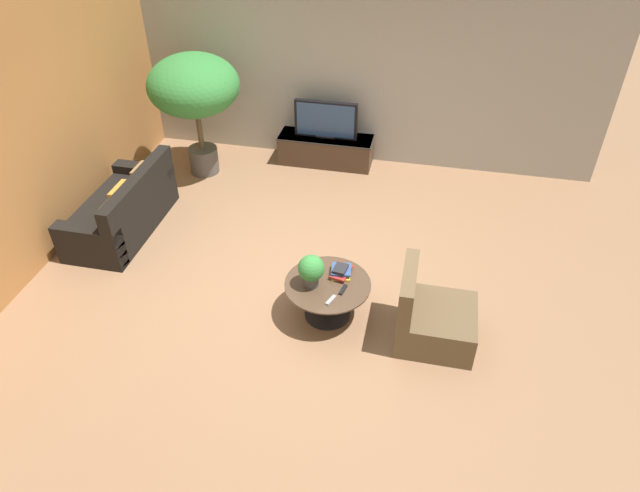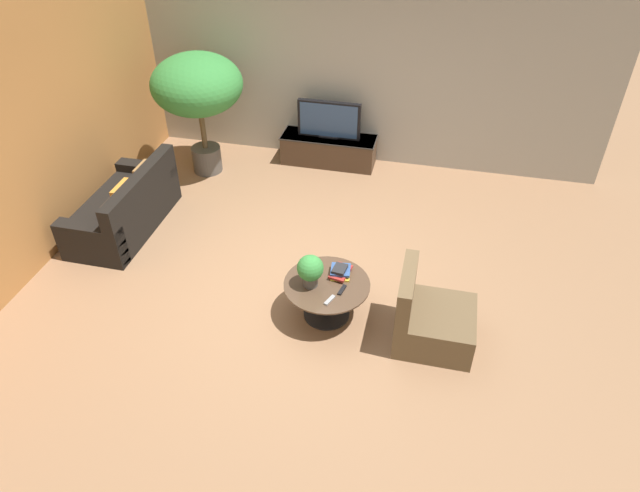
% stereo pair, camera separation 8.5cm
% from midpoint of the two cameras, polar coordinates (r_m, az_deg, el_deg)
% --- Properties ---
extents(ground_plane, '(24.00, 24.00, 0.00)m').
position_cam_midpoint_polar(ground_plane, '(6.77, -2.13, -3.96)').
color(ground_plane, '#8C6647').
extents(back_wall_stone, '(7.40, 0.12, 3.00)m').
position_cam_midpoint_polar(back_wall_stone, '(8.78, 2.98, 17.68)').
color(back_wall_stone, '#A39E93').
rests_on(back_wall_stone, ground).
extents(side_wall_left, '(0.12, 7.40, 3.00)m').
position_cam_midpoint_polar(side_wall_left, '(7.47, -27.48, 9.71)').
color(side_wall_left, '#B2753D').
rests_on(side_wall_left, ground).
extents(media_console, '(1.48, 0.50, 0.46)m').
position_cam_midpoint_polar(media_console, '(9.06, 0.30, 9.65)').
color(media_console, '#473323').
rests_on(media_console, ground).
extents(television, '(0.96, 0.13, 0.57)m').
position_cam_midpoint_polar(television, '(8.84, 0.31, 12.50)').
color(television, black).
rests_on(television, media_console).
extents(coffee_table, '(0.93, 0.93, 0.46)m').
position_cam_midpoint_polar(coffee_table, '(6.19, 0.38, -4.73)').
color(coffee_table, black).
rests_on(coffee_table, ground).
extents(couch_by_wall, '(0.84, 1.72, 0.84)m').
position_cam_midpoint_polar(couch_by_wall, '(7.94, -19.37, 3.35)').
color(couch_by_wall, black).
rests_on(couch_by_wall, ground).
extents(armchair_wicker, '(0.80, 0.76, 0.86)m').
position_cam_midpoint_polar(armchair_wicker, '(6.08, 10.67, -7.14)').
color(armchair_wicker, brown).
rests_on(armchair_wicker, ground).
extents(potted_palm_tall, '(1.30, 1.30, 1.82)m').
position_cam_midpoint_polar(potted_palm_tall, '(8.55, -12.78, 15.05)').
color(potted_palm_tall, '#514C47').
rests_on(potted_palm_tall, ground).
extents(potted_plant_tabletop, '(0.28, 0.28, 0.37)m').
position_cam_midpoint_polar(potted_plant_tabletop, '(5.94, -1.30, -2.37)').
color(potted_plant_tabletop, '#514C47').
rests_on(potted_plant_tabletop, coffee_table).
extents(book_stack, '(0.24, 0.31, 0.11)m').
position_cam_midpoint_polar(book_stack, '(6.18, 1.73, -2.52)').
color(book_stack, gold).
rests_on(book_stack, coffee_table).
extents(remote_black, '(0.07, 0.16, 0.02)m').
position_cam_midpoint_polar(remote_black, '(6.01, 1.91, -4.39)').
color(remote_black, black).
rests_on(remote_black, coffee_table).
extents(remote_silver, '(0.10, 0.16, 0.02)m').
position_cam_midpoint_polar(remote_silver, '(5.89, 0.68, -5.43)').
color(remote_silver, gray).
rests_on(remote_silver, coffee_table).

